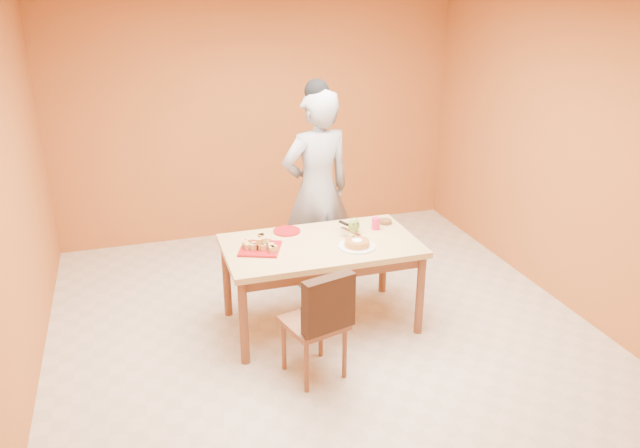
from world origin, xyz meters
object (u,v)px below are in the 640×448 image
object	(u,v)px
magenta_glass	(376,224)
checker_tin	(385,222)
sponge_cake	(357,243)
pastry_platter	(260,249)
dining_table	(321,253)
person	(317,191)
red_dinner_plate	(287,231)
dining_chair	(315,321)
egg_ornament	(354,225)

from	to	relation	value
magenta_glass	checker_tin	world-z (taller)	magenta_glass
sponge_cake	pastry_platter	bearing A→B (deg)	166.30
dining_table	person	bearing A→B (deg)	75.13
dining_table	checker_tin	world-z (taller)	checker_tin
sponge_cake	checker_tin	xyz separation A→B (m)	(0.42, 0.41, -0.02)
red_dinner_plate	magenta_glass	size ratio (longest dim) A/B	2.29
dining_table	dining_chair	xyz separation A→B (m)	(-0.27, -0.70, -0.20)
egg_ornament	checker_tin	xyz separation A→B (m)	(0.34, 0.10, -0.05)
red_dinner_plate	egg_ornament	size ratio (longest dim) A/B	1.81
dining_table	red_dinner_plate	bearing A→B (deg)	122.84
sponge_cake	checker_tin	distance (m)	0.59
pastry_platter	checker_tin	world-z (taller)	checker_tin
pastry_platter	egg_ornament	xyz separation A→B (m)	(0.85, 0.12, 0.06)
red_dinner_plate	sponge_cake	xyz separation A→B (m)	(0.46, -0.48, 0.03)
pastry_platter	checker_tin	bearing A→B (deg)	10.67
dining_chair	red_dinner_plate	world-z (taller)	dining_chair
dining_chair	egg_ornament	xyz separation A→B (m)	(0.61, 0.84, 0.36)
pastry_platter	magenta_glass	xyz separation A→B (m)	(1.05, 0.13, 0.04)
person	magenta_glass	bearing A→B (deg)	109.44
sponge_cake	checker_tin	world-z (taller)	sponge_cake
pastry_platter	red_dinner_plate	distance (m)	0.42
person	sponge_cake	world-z (taller)	person
person	egg_ornament	xyz separation A→B (m)	(0.14, -0.62, -0.13)
dining_chair	magenta_glass	size ratio (longest dim) A/B	8.74
dining_chair	person	distance (m)	1.61
dining_table	red_dinner_plate	distance (m)	0.39
checker_tin	sponge_cake	bearing A→B (deg)	-135.98
checker_tin	egg_ornament	bearing A→B (deg)	-163.06
pastry_platter	magenta_glass	size ratio (longest dim) A/B	3.07
dining_table	sponge_cake	distance (m)	0.33
magenta_glass	sponge_cake	bearing A→B (deg)	-132.92
red_dinner_plate	checker_tin	bearing A→B (deg)	-4.82
egg_ornament	magenta_glass	world-z (taller)	egg_ornament
person	dining_table	bearing A→B (deg)	65.08
pastry_platter	person	bearing A→B (deg)	46.21
red_dinner_plate	checker_tin	distance (m)	0.89
person	red_dinner_plate	distance (m)	0.63
dining_chair	egg_ornament	world-z (taller)	dining_chair
person	sponge_cake	distance (m)	0.94
dining_table	person	distance (m)	0.84
magenta_glass	dining_chair	bearing A→B (deg)	-133.84
dining_table	sponge_cake	world-z (taller)	sponge_cake
red_dinner_plate	dining_chair	bearing A→B (deg)	-93.51
dining_table	pastry_platter	size ratio (longest dim) A/B	5.08
egg_ornament	red_dinner_plate	bearing A→B (deg)	149.53
person	red_dinner_plate	world-z (taller)	person
dining_table	magenta_glass	size ratio (longest dim) A/B	15.59
dining_chair	red_dinner_plate	bearing A→B (deg)	71.62
person	checker_tin	distance (m)	0.72
red_dinner_plate	magenta_glass	bearing A→B (deg)	-12.75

